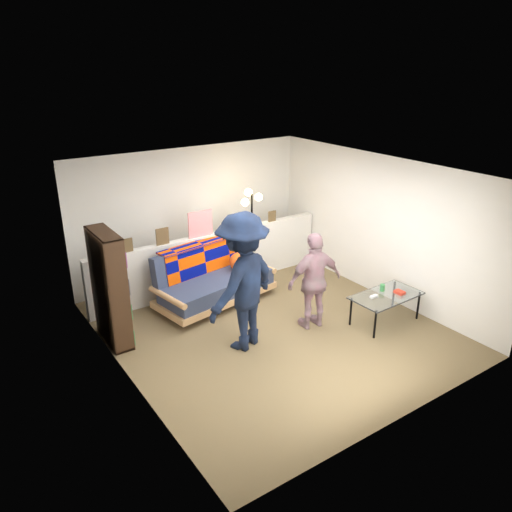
{
  "coord_description": "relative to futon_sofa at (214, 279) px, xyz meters",
  "views": [
    {
      "loc": [
        -3.93,
        -5.38,
        3.84
      ],
      "look_at": [
        0.0,
        0.4,
        1.05
      ],
      "focal_mm": 35.0,
      "sensor_mm": 36.0,
      "label": 1
    }
  ],
  "objects": [
    {
      "name": "half_wall_ledge",
      "position": [
        0.26,
        0.52,
        0.1
      ],
      "size": [
        4.45,
        0.15,
        1.0
      ],
      "primitive_type": "cube",
      "color": "silver",
      "rests_on": "ground"
    },
    {
      "name": "floor_lamp",
      "position": [
        1.03,
        0.41,
        0.81
      ],
      "size": [
        0.39,
        0.31,
        1.7
      ],
      "color": "black",
      "rests_on": "ground"
    },
    {
      "name": "room_shell",
      "position": [
        0.26,
        -0.8,
        1.27
      ],
      "size": [
        4.6,
        5.05,
        2.45
      ],
      "color": "silver",
      "rests_on": "ground"
    },
    {
      "name": "futon_sofa",
      "position": [
        0.0,
        0.0,
        0.0
      ],
      "size": [
        2.13,
        1.26,
        0.86
      ],
      "color": "tan",
      "rests_on": "ground"
    },
    {
      "name": "bookshelf",
      "position": [
        -1.82,
        -0.28,
        0.38
      ],
      "size": [
        0.28,
        0.83,
        1.66
      ],
      "color": "black",
      "rests_on": "ground"
    },
    {
      "name": "ledge_decor",
      "position": [
        0.03,
        0.5,
        0.78
      ],
      "size": [
        2.97,
        0.02,
        0.45
      ],
      "color": "brown",
      "rests_on": "half_wall_ledge"
    },
    {
      "name": "ground",
      "position": [
        0.26,
        -1.28,
        -0.4
      ],
      "size": [
        5.0,
        5.0,
        0.0
      ],
      "primitive_type": "plane",
      "color": "brown",
      "rests_on": "ground"
    },
    {
      "name": "person_left",
      "position": [
        -0.34,
        -1.43,
        0.58
      ],
      "size": [
        1.45,
        1.14,
        1.97
      ],
      "primitive_type": "imported",
      "rotation": [
        0.0,
        0.0,
        3.51
      ],
      "color": "black",
      "rests_on": "ground"
    },
    {
      "name": "coffee_table",
      "position": [
        1.84,
        -2.11,
        0.03
      ],
      "size": [
        1.12,
        0.64,
        0.57
      ],
      "color": "black",
      "rests_on": "ground"
    },
    {
      "name": "person_right",
      "position": [
        0.84,
        -1.57,
        0.35
      ],
      "size": [
        0.92,
        0.49,
        1.5
      ],
      "primitive_type": "imported",
      "rotation": [
        0.0,
        0.0,
        3.0
      ],
      "color": "#CA8398",
      "rests_on": "ground"
    }
  ]
}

